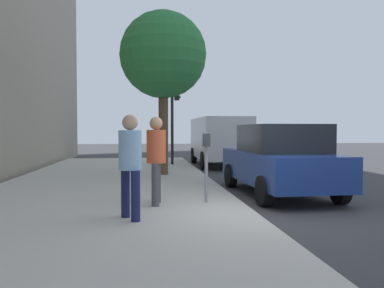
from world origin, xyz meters
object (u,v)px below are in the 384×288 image
parked_sedan_near (279,159)px  street_tree (163,56)px  parking_meter (206,153)px  pedestrian_bystander (130,158)px  traffic_signal (175,108)px  pedestrian_at_meter (156,153)px  parked_van_far (219,138)px

parked_sedan_near → street_tree: bearing=37.1°
parking_meter → pedestrian_bystander: pedestrian_bystander is taller
street_tree → traffic_signal: 4.15m
parking_meter → pedestrian_bystander: 2.03m
pedestrian_at_meter → street_tree: (5.31, -0.39, 2.92)m
pedestrian_bystander → parking_meter: bearing=14.8°
pedestrian_bystander → street_tree: 7.25m
parking_meter → pedestrian_at_meter: 1.03m
pedestrian_bystander → parked_van_far: size_ratio=0.33×
parked_sedan_near → traffic_signal: bearing=15.7°
pedestrian_at_meter → street_tree: 6.07m
parked_van_far → street_tree: size_ratio=0.96×
parked_sedan_near → traffic_signal: traffic_signal is taller
pedestrian_bystander → parked_sedan_near: pedestrian_bystander is taller
parking_meter → pedestrian_bystander: bearing=132.8°
parking_meter → parked_van_far: 9.93m
parked_sedan_near → pedestrian_bystander: bearing=129.4°
parked_sedan_near → street_tree: (3.63, 2.74, 3.20)m
traffic_signal → parked_van_far: bearing=-71.3°
parking_meter → parked_van_far: bearing=-12.2°
parked_sedan_near → parked_van_far: bearing=0.0°
pedestrian_at_meter → traffic_signal: size_ratio=0.49×
parked_sedan_near → parked_van_far: (8.14, 0.00, 0.36)m
pedestrian_bystander → parked_van_far: parked_van_far is taller
parking_meter → parked_sedan_near: size_ratio=0.32×
pedestrian_bystander → traffic_signal: bearing=53.8°
pedestrian_at_meter → traffic_signal: (9.12, -1.04, 1.40)m
pedestrian_bystander → street_tree: (6.58, -0.85, 2.93)m
parking_meter → parked_sedan_near: parked_sedan_near is taller
parking_meter → traffic_signal: traffic_signal is taller
parking_meter → parked_sedan_near: (1.57, -2.10, -0.27)m
pedestrian_at_meter → parking_meter: bearing=13.0°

